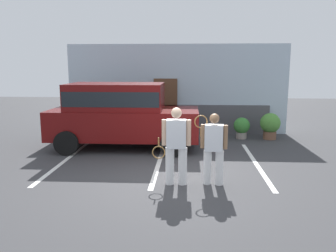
% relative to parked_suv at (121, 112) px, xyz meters
% --- Properties ---
extents(ground_plane, '(40.00, 40.00, 0.00)m').
position_rel_parked_suv_xyz_m(ground_plane, '(1.64, -3.00, -1.15)').
color(ground_plane, '#38383A').
extents(parking_stripe_0, '(0.12, 4.40, 0.01)m').
position_rel_parked_suv_xyz_m(parking_stripe_0, '(-1.29, -1.50, -1.14)').
color(parking_stripe_0, silver).
rests_on(parking_stripe_0, ground_plane).
extents(parking_stripe_1, '(0.12, 4.40, 0.01)m').
position_rel_parked_suv_xyz_m(parking_stripe_1, '(1.33, -1.50, -1.14)').
color(parking_stripe_1, silver).
rests_on(parking_stripe_1, ground_plane).
extents(parking_stripe_2, '(0.12, 4.40, 0.01)m').
position_rel_parked_suv_xyz_m(parking_stripe_2, '(3.94, -1.50, -1.14)').
color(parking_stripe_2, silver).
rests_on(parking_stripe_2, ground_plane).
extents(house_frontage, '(8.39, 0.40, 3.39)m').
position_rel_parked_suv_xyz_m(house_frontage, '(1.64, 2.73, 0.45)').
color(house_frontage, silver).
rests_on(house_frontage, ground_plane).
extents(parked_suv, '(4.61, 2.18, 2.05)m').
position_rel_parked_suv_xyz_m(parked_suv, '(0.00, 0.00, 0.00)').
color(parked_suv, '#590C0C').
rests_on(parked_suv, ground_plane).
extents(tennis_player_man, '(0.89, 0.27, 1.71)m').
position_rel_parked_suv_xyz_m(tennis_player_man, '(1.85, -3.25, -0.26)').
color(tennis_player_man, white).
rests_on(tennis_player_man, ground_plane).
extents(tennis_player_woman, '(0.73, 0.30, 1.59)m').
position_rel_parked_suv_xyz_m(tennis_player_woman, '(2.67, -3.20, -0.31)').
color(tennis_player_woman, white).
rests_on(tennis_player_woman, ground_plane).
extents(potted_plant_by_porch, '(0.58, 0.58, 0.76)m').
position_rel_parked_suv_xyz_m(potted_plant_by_porch, '(4.02, 1.68, -0.72)').
color(potted_plant_by_porch, gray).
rests_on(potted_plant_by_porch, ground_plane).
extents(potted_plant_secondary, '(0.71, 0.71, 0.93)m').
position_rel_parked_suv_xyz_m(potted_plant_secondary, '(5.01, 1.65, -0.63)').
color(potted_plant_secondary, brown).
rests_on(potted_plant_secondary, ground_plane).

